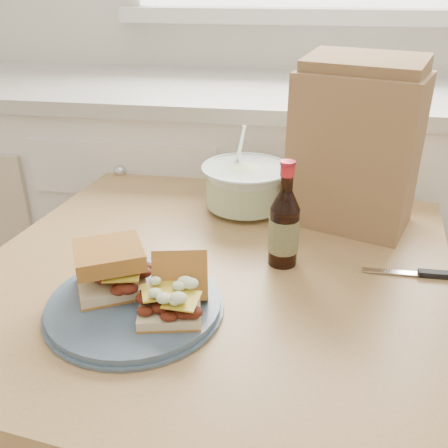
% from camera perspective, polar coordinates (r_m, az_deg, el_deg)
% --- Properties ---
extents(cabinet_run, '(2.50, 0.64, 0.94)m').
position_cam_1_polar(cabinet_run, '(1.75, 8.21, 0.09)').
color(cabinet_run, white).
rests_on(cabinet_run, ground).
extents(dining_table, '(0.99, 0.99, 0.74)m').
position_cam_1_polar(dining_table, '(1.03, -1.28, -10.05)').
color(dining_table, tan).
rests_on(dining_table, ground).
extents(plate, '(0.29, 0.29, 0.02)m').
position_cam_1_polar(plate, '(0.86, -10.19, -9.14)').
color(plate, '#475C72').
rests_on(plate, dining_table).
extents(sandwich_left, '(0.15, 0.14, 0.08)m').
position_cam_1_polar(sandwich_left, '(0.87, -12.88, -4.96)').
color(sandwich_left, beige).
rests_on(sandwich_left, plate).
extents(sandwich_right, '(0.11, 0.15, 0.08)m').
position_cam_1_polar(sandwich_right, '(0.81, -5.84, -7.93)').
color(sandwich_right, beige).
rests_on(sandwich_right, plate).
extents(coleslaw_bowl, '(0.21, 0.21, 0.21)m').
position_cam_1_polar(coleslaw_bowl, '(1.18, 2.46, 4.10)').
color(coleslaw_bowl, silver).
rests_on(coleslaw_bowl, dining_table).
extents(beer_bottle, '(0.06, 0.06, 0.21)m').
position_cam_1_polar(beer_bottle, '(0.95, 6.88, -0.32)').
color(beer_bottle, black).
rests_on(beer_bottle, dining_table).
extents(knife, '(0.17, 0.02, 0.01)m').
position_cam_1_polar(knife, '(1.01, 22.01, -5.29)').
color(knife, silver).
rests_on(knife, dining_table).
extents(paper_bag, '(0.29, 0.24, 0.33)m').
position_cam_1_polar(paper_bag, '(1.12, 14.70, 8.03)').
color(paper_bag, '#9A714A').
rests_on(paper_bag, dining_table).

